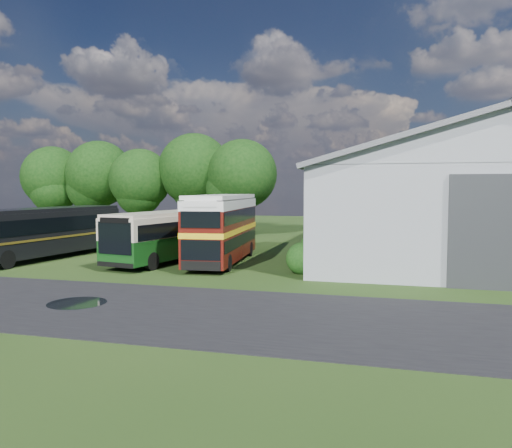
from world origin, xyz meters
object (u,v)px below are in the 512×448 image
(bus_green_single, at_px, (176,234))
(bus_dark_single, at_px, (45,232))
(bus_maroon_double, at_px, (223,229))
(storage_shed, at_px, (471,192))

(bus_green_single, xyz_separation_m, bus_dark_single, (-8.20, -1.54, 0.09))
(bus_maroon_double, bearing_deg, storage_shed, 21.60)
(bus_green_single, bearing_deg, bus_maroon_double, 5.22)
(bus_maroon_double, bearing_deg, bus_dark_single, -179.20)
(storage_shed, relative_size, bus_green_single, 2.21)
(bus_maroon_double, bearing_deg, bus_green_single, 169.06)
(bus_green_single, distance_m, bus_dark_single, 8.34)
(storage_shed, xyz_separation_m, bus_green_single, (-17.73, -7.16, -2.56))
(storage_shed, bearing_deg, bus_maroon_double, -152.96)
(storage_shed, height_order, bus_dark_single, storage_shed)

